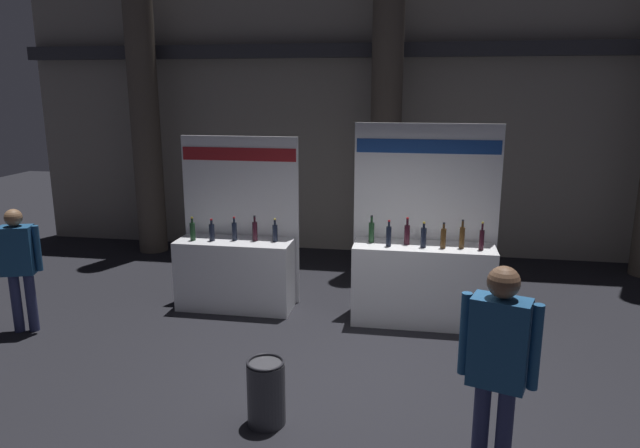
% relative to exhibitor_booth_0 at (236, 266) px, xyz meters
% --- Properties ---
extents(ground_plane, '(27.28, 27.28, 0.00)m').
position_rel_exhibitor_booth_0_xyz_m(ground_plane, '(1.89, -1.97, -0.60)').
color(ground_plane, black).
extents(hall_colonnade, '(13.64, 1.15, 6.63)m').
position_rel_exhibitor_booth_0_xyz_m(hall_colonnade, '(1.89, 3.12, 2.68)').
color(hall_colonnade, gray).
rests_on(hall_colonnade, ground_plane).
extents(exhibitor_booth_0, '(1.67, 0.66, 2.37)m').
position_rel_exhibitor_booth_0_xyz_m(exhibitor_booth_0, '(0.00, 0.00, 0.00)').
color(exhibitor_booth_0, white).
rests_on(exhibitor_booth_0, ground_plane).
extents(exhibitor_booth_1, '(1.89, 0.66, 2.58)m').
position_rel_exhibitor_booth_0_xyz_m(exhibitor_booth_1, '(2.57, -0.10, 0.05)').
color(exhibitor_booth_1, white).
rests_on(exhibitor_booth_1, ground_plane).
extents(trash_bin, '(0.35, 0.35, 0.62)m').
position_rel_exhibitor_booth_0_xyz_m(trash_bin, '(1.17, -2.77, -0.28)').
color(trash_bin, '#38383D').
rests_on(trash_bin, ground_plane).
extents(visitor_3, '(0.53, 0.36, 1.59)m').
position_rel_exhibitor_booth_0_xyz_m(visitor_3, '(-2.39, -1.28, 0.35)').
color(visitor_3, navy).
rests_on(visitor_3, ground_plane).
extents(visitor_4, '(0.56, 0.35, 1.79)m').
position_rel_exhibitor_booth_0_xyz_m(visitor_4, '(3.09, -3.30, 0.48)').
color(visitor_4, navy).
rests_on(visitor_4, ground_plane).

